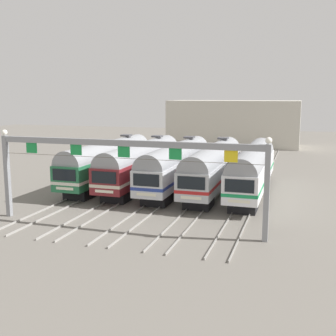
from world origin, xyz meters
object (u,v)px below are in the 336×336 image
commuter_train_green (108,160)px  commuter_train_silver (177,164)px  commuter_train_white (253,168)px  commuter_train_stainless (214,166)px  catenary_gantry (124,157)px  commuter_train_maroon (142,162)px

commuter_train_green → commuter_train_silver: bearing=0.0°
commuter_train_silver → commuter_train_white: 7.69m
commuter_train_stainless → catenary_gantry: bearing=-105.9°
commuter_train_silver → commuter_train_stainless: same height
commuter_train_maroon → commuter_train_white: bearing=-0.0°
commuter_train_stainless → commuter_train_white: bearing=-0.1°
commuter_train_silver → commuter_train_maroon: bearing=180.0°
commuter_train_stainless → commuter_train_white: commuter_train_stainless is taller
commuter_train_white → commuter_train_silver: bearing=180.0°
commuter_train_green → catenary_gantry: bearing=-60.3°
commuter_train_green → commuter_train_maroon: 3.85m
commuter_train_white → catenary_gantry: size_ratio=0.88×
commuter_train_maroon → commuter_train_silver: same height
commuter_train_stainless → commuter_train_green: bearing=180.0°
commuter_train_green → commuter_train_maroon: bearing=0.0°
commuter_train_green → commuter_train_silver: size_ratio=1.00×
commuter_train_silver → catenary_gantry: catenary_gantry is taller
commuter_train_silver → catenary_gantry: (0.00, -13.50, 2.53)m
commuter_train_silver → commuter_train_white: commuter_train_silver is taller
commuter_train_silver → catenary_gantry: size_ratio=0.88×
commuter_train_stainless → commuter_train_maroon: bearing=180.0°
commuter_train_green → commuter_train_white: commuter_train_green is taller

